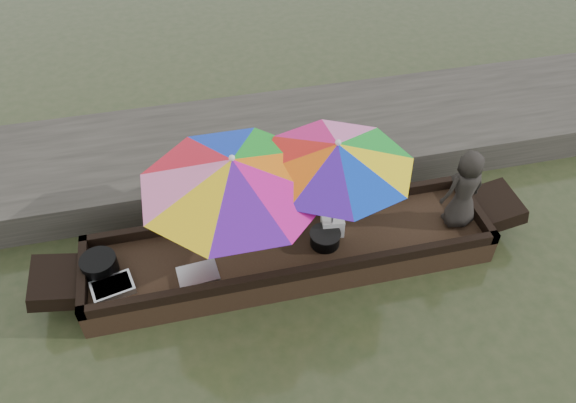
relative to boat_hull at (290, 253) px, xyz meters
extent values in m
plane|color=#2B361C|center=(0.00, 0.00, -0.17)|extent=(80.00, 80.00, 0.00)
cube|color=#2D2B26|center=(0.00, 2.20, 0.08)|extent=(22.00, 2.20, 0.50)
cube|color=black|center=(0.00, 0.00, 0.00)|extent=(5.15, 1.20, 0.35)
cylinder|color=black|center=(-2.32, 0.08, 0.29)|extent=(0.43, 0.43, 0.23)
cube|color=silver|center=(-2.19, -0.24, 0.22)|extent=(0.54, 0.43, 0.09)
cube|color=silver|center=(-1.19, -0.26, 0.21)|extent=(0.51, 0.37, 0.06)
cylinder|color=black|center=(0.43, -0.09, 0.26)|extent=(0.37, 0.37, 0.18)
cube|color=silver|center=(0.58, 0.07, 0.30)|extent=(0.30, 0.25, 0.26)
imported|color=black|center=(2.22, -0.10, 0.74)|extent=(0.60, 0.44, 1.14)
camera|label=1|loc=(-1.11, -4.66, 5.46)|focal=35.00mm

